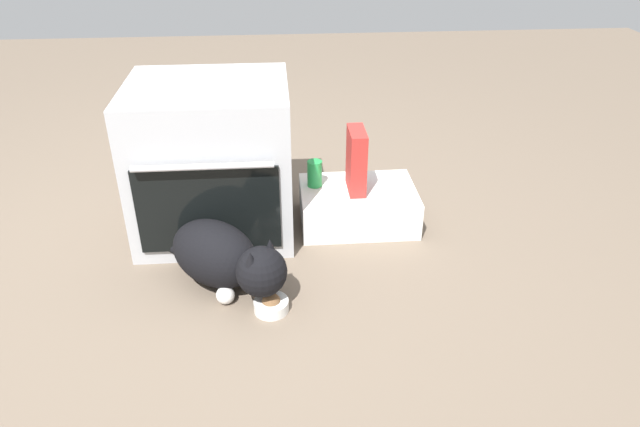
{
  "coord_description": "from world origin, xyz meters",
  "views": [
    {
      "loc": [
        0.3,
        -1.96,
        1.38
      ],
      "look_at": [
        0.46,
        -0.01,
        0.25
      ],
      "focal_mm": 32.86,
      "sensor_mm": 36.0,
      "label": 1
    }
  ],
  "objects": [
    {
      "name": "food_bowl",
      "position": [
        0.26,
        -0.27,
        0.03
      ],
      "size": [
        0.13,
        0.13,
        0.07
      ],
      "color": "white",
      "rests_on": "ground"
    },
    {
      "name": "oven",
      "position": [
        0.03,
        0.35,
        0.33
      ],
      "size": [
        0.66,
        0.62,
        0.66
      ],
      "color": "#B7BABF",
      "rests_on": "ground"
    },
    {
      "name": "cereal_box",
      "position": [
        0.64,
        0.34,
        0.31
      ],
      "size": [
        0.07,
        0.18,
        0.28
      ],
      "primitive_type": "cube",
      "color": "#B72D28",
      "rests_on": "pantry_cabinet"
    },
    {
      "name": "pantry_cabinet",
      "position": [
        0.66,
        0.33,
        0.08
      ],
      "size": [
        0.51,
        0.37,
        0.17
      ],
      "primitive_type": "cube",
      "color": "white",
      "rests_on": "ground"
    },
    {
      "name": "cat",
      "position": [
        0.08,
        -0.12,
        0.14
      ],
      "size": [
        0.65,
        0.59,
        0.27
      ],
      "rotation": [
        0.0,
        0.0,
        -0.73
      ],
      "color": "black",
      "rests_on": "ground"
    },
    {
      "name": "ground",
      "position": [
        0.0,
        0.0,
        0.0
      ],
      "size": [
        8.0,
        8.0,
        0.0
      ],
      "primitive_type": "plane",
      "color": "#6B5B4C"
    },
    {
      "name": "soda_can",
      "position": [
        0.47,
        0.39,
        0.23
      ],
      "size": [
        0.07,
        0.07,
        0.12
      ],
      "primitive_type": "cylinder",
      "color": "green",
      "rests_on": "pantry_cabinet"
    }
  ]
}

